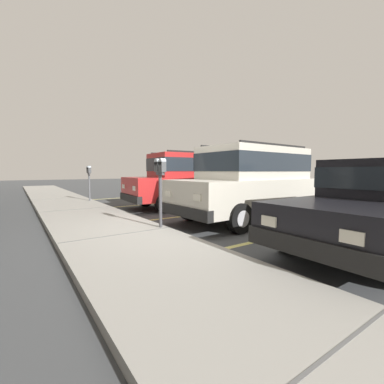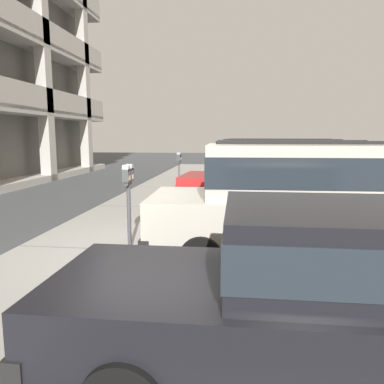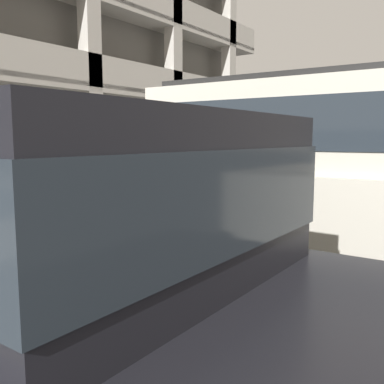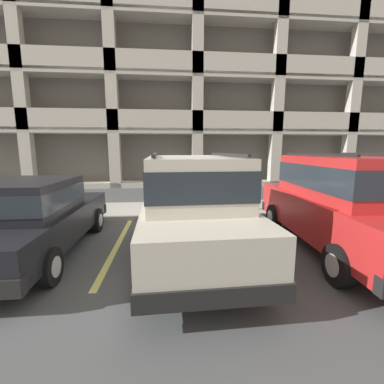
{
  "view_description": "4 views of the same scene",
  "coord_description": "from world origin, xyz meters",
  "px_view_note": "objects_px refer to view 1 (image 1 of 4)",
  "views": [
    {
      "loc": [
        -4.81,
        2.93,
        1.35
      ],
      "look_at": [
        0.29,
        -0.6,
        0.84
      ],
      "focal_mm": 24.0,
      "sensor_mm": 36.0,
      "label": 1
    },
    {
      "loc": [
        -6.17,
        -1.51,
        2.11
      ],
      "look_at": [
        0.39,
        -0.74,
        1.11
      ],
      "focal_mm": 35.0,
      "sensor_mm": 36.0,
      "label": 2
    },
    {
      "loc": [
        -4.25,
        -4.1,
        1.45
      ],
      "look_at": [
        0.28,
        -0.9,
        0.75
      ],
      "focal_mm": 40.0,
      "sensor_mm": 36.0,
      "label": 3
    },
    {
      "loc": [
        -0.41,
        -7.42,
        2.09
      ],
      "look_at": [
        0.22,
        -0.82,
        1.01
      ],
      "focal_mm": 24.0,
      "sensor_mm": 36.0,
      "label": 4
    }
  ],
  "objects_px": {
    "dark_hatchback": "(190,178)",
    "parking_meter_near": "(160,176)",
    "silver_suv": "(253,180)",
    "parking_meter_far": "(89,175)",
    "red_sedan": "(382,202)"
  },
  "relations": [
    {
      "from": "dark_hatchback",
      "to": "parking_meter_near",
      "type": "relative_size",
      "value": 3.27
    },
    {
      "from": "silver_suv",
      "to": "parking_meter_far",
      "type": "relative_size",
      "value": 3.35
    },
    {
      "from": "red_sedan",
      "to": "parking_meter_near",
      "type": "relative_size",
      "value": 2.99
    },
    {
      "from": "silver_suv",
      "to": "parking_meter_far",
      "type": "distance_m",
      "value": 6.9
    },
    {
      "from": "red_sedan",
      "to": "parking_meter_far",
      "type": "distance_m",
      "value": 9.76
    },
    {
      "from": "dark_hatchback",
      "to": "silver_suv",
      "type": "bearing_deg",
      "value": -177.41
    },
    {
      "from": "silver_suv",
      "to": "dark_hatchback",
      "type": "xyz_separation_m",
      "value": [
        3.16,
        -0.06,
        0.0
      ]
    },
    {
      "from": "parking_meter_far",
      "to": "dark_hatchback",
      "type": "bearing_deg",
      "value": -136.68
    },
    {
      "from": "parking_meter_far",
      "to": "red_sedan",
      "type": "bearing_deg",
      "value": -164.31
    },
    {
      "from": "dark_hatchback",
      "to": "parking_meter_far",
      "type": "xyz_separation_m",
      "value": [
        3.11,
        2.94,
        0.11
      ]
    },
    {
      "from": "silver_suv",
      "to": "parking_meter_far",
      "type": "xyz_separation_m",
      "value": [
        6.27,
        2.88,
        0.11
      ]
    },
    {
      "from": "silver_suv",
      "to": "red_sedan",
      "type": "xyz_separation_m",
      "value": [
        -3.12,
        0.24,
        -0.27
      ]
    },
    {
      "from": "silver_suv",
      "to": "red_sedan",
      "type": "bearing_deg",
      "value": 173.95
    },
    {
      "from": "silver_suv",
      "to": "dark_hatchback",
      "type": "height_order",
      "value": "same"
    },
    {
      "from": "dark_hatchback",
      "to": "red_sedan",
      "type": "bearing_deg",
      "value": -179.02
    }
  ]
}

